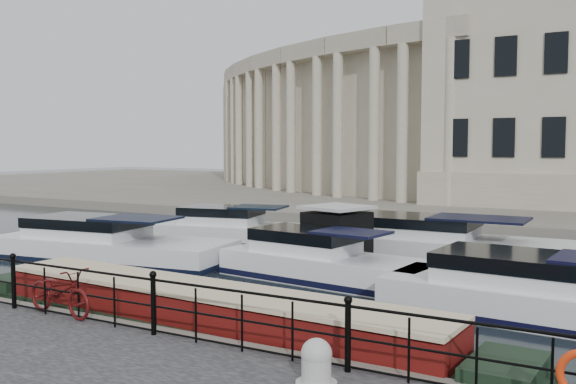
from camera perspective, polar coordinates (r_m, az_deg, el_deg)
The scene contains 9 objects.
ground_plane at distance 14.49m, azimuth -5.77°, elevation -12.35°, with size 160.00×160.00×0.00m, color black.
far_bank at distance 51.10m, azimuth 20.44°, elevation -0.40°, with size 120.00×42.00×0.55m, color #6B665B.
railing at distance 12.48m, azimuth -11.88°, elevation -9.44°, with size 24.14×0.14×1.22m.
civic_building at distance 46.99m, azimuth 18.60°, elevation 7.52°, with size 53.55×31.84×16.85m.
bicycle at distance 14.38m, azimuth -19.63°, elevation -8.32°, with size 0.68×1.96×1.03m, color #4C0D0D.
mooring_bollard at distance 9.89m, azimuth 2.54°, elevation -14.94°, with size 0.63×0.63×0.70m.
narrowboat at distance 13.72m, azimuth -7.47°, elevation -11.73°, with size 13.57×2.51×1.50m.
harbour_hut at distance 21.62m, azimuth 4.35°, elevation -4.25°, with size 3.13×2.83×2.16m.
cabin_cruisers at distance 21.63m, azimuth 6.30°, elevation -5.84°, with size 27.00×10.14×1.99m.
Camera 1 is at (8.07, -11.31, 4.12)m, focal length 40.00 mm.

